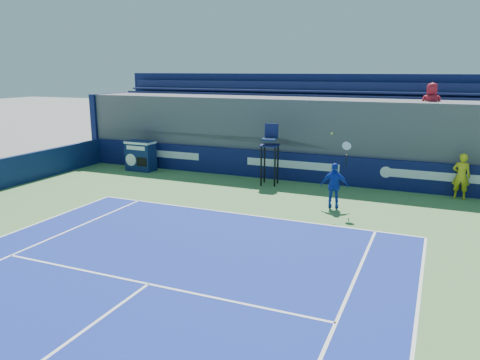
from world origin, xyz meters
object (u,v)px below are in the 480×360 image
at_px(ball_person, 461,176).
at_px(umpire_chair, 270,148).
at_px(match_clock, 141,155).
at_px(tennis_player, 335,185).

bearing_deg(ball_person, umpire_chair, 9.38).
distance_m(match_clock, umpire_chair, 6.45).
xyz_separation_m(match_clock, umpire_chair, (6.40, -0.20, 0.79)).
relative_size(match_clock, umpire_chair, 0.56).
bearing_deg(match_clock, tennis_player, -14.70).
bearing_deg(tennis_player, umpire_chair, 143.70).
xyz_separation_m(umpire_chair, tennis_player, (3.13, -2.30, -0.73)).
relative_size(ball_person, match_clock, 1.20).
relative_size(ball_person, umpire_chair, 0.68).
height_order(ball_person, match_clock, ball_person).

